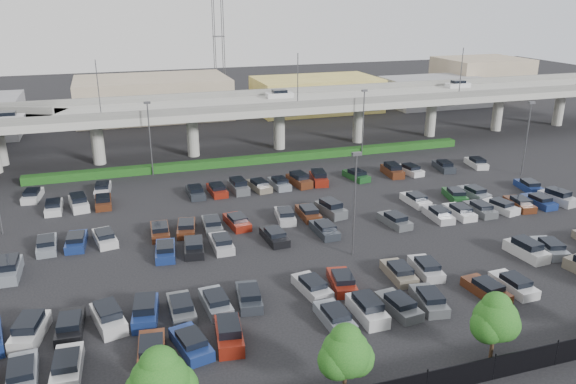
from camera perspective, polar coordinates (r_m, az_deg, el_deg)
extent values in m
plane|color=black|center=(61.80, 3.51, -3.30)|extent=(280.00, 280.00, 0.00)
cube|color=gray|center=(89.07, -4.01, 8.67)|extent=(150.00, 13.00, 1.10)
cube|color=#5E5F5A|center=(82.93, -2.95, 8.63)|extent=(150.00, 0.50, 1.00)
cube|color=#5E5F5A|center=(94.87, -4.98, 9.96)|extent=(150.00, 0.50, 1.00)
cylinder|color=gray|center=(87.35, -18.78, 4.84)|extent=(1.80, 1.80, 6.70)
cube|color=#5E5F5A|center=(86.67, -19.01, 6.85)|extent=(2.60, 9.75, 0.50)
cylinder|color=gray|center=(88.19, -9.66, 5.74)|extent=(1.80, 1.80, 6.70)
cube|color=#5E5F5A|center=(87.51, -9.77, 7.74)|extent=(2.60, 9.75, 0.50)
cylinder|color=gray|center=(91.19, -0.89, 6.47)|extent=(1.80, 1.80, 6.70)
cube|color=#5E5F5A|center=(90.54, -0.90, 8.41)|extent=(2.60, 9.75, 0.50)
cylinder|color=gray|center=(96.16, 7.16, 7.00)|extent=(1.80, 1.80, 6.70)
cube|color=#5E5F5A|center=(95.54, 7.24, 8.85)|extent=(2.60, 9.75, 0.50)
cylinder|color=gray|center=(102.81, 14.31, 7.36)|extent=(1.80, 1.80, 6.70)
cube|color=#5E5F5A|center=(102.23, 14.46, 9.09)|extent=(2.60, 9.75, 0.50)
cylinder|color=gray|center=(110.84, 20.52, 7.58)|extent=(1.80, 1.80, 6.70)
cube|color=#5E5F5A|center=(110.30, 20.71, 9.18)|extent=(2.60, 9.75, 0.50)
cylinder|color=gray|center=(119.97, 25.84, 7.70)|extent=(1.80, 1.80, 6.70)
cube|color=#5E5F5A|center=(119.47, 26.07, 9.17)|extent=(2.60, 9.75, 0.50)
cube|color=#A5A5A9|center=(84.34, -26.63, 6.71)|extent=(4.40, 1.82, 0.82)
cube|color=black|center=(84.23, -26.70, 7.13)|extent=(2.30, 1.60, 0.50)
cube|color=silver|center=(93.34, -0.87, 9.81)|extent=(4.40, 1.82, 0.82)
cube|color=black|center=(93.23, -0.87, 10.20)|extent=(2.30, 1.60, 0.50)
cube|color=silver|center=(108.26, 16.88, 10.34)|extent=(4.40, 1.82, 0.82)
cube|color=black|center=(108.17, 16.91, 10.67)|extent=(2.30, 1.60, 0.50)
cylinder|color=#46464B|center=(79.71, -18.70, 9.76)|extent=(0.14, 0.14, 8.00)
cylinder|color=#46464B|center=(84.24, 0.99, 11.23)|extent=(0.14, 0.14, 8.00)
cylinder|color=#46464B|center=(96.98, 17.17, 11.48)|extent=(0.14, 0.14, 8.00)
cylinder|color=gray|center=(92.33, -27.24, 4.46)|extent=(1.60, 1.60, 6.70)
cube|color=#103910|center=(84.04, -2.73, 3.34)|extent=(66.00, 1.60, 1.10)
cube|color=black|center=(39.99, 19.01, -16.84)|extent=(70.00, 0.06, 1.80)
cylinder|color=black|center=(37.96, 13.91, -18.28)|extent=(0.10, 0.10, 2.00)
cylinder|color=black|center=(40.48, 20.21, -16.34)|extent=(0.10, 0.10, 2.00)
cylinder|color=black|center=(43.43, 25.61, -14.50)|extent=(0.10, 0.10, 2.00)
sphere|color=#154E14|center=(33.26, -12.86, -18.35)|extent=(3.39, 3.39, 3.39)
sphere|color=#154E14|center=(32.78, -12.94, -16.88)|extent=(2.30, 2.30, 2.30)
sphere|color=#154E14|center=(35.47, 5.89, -15.99)|extent=(3.04, 3.04, 3.04)
sphere|color=#154E14|center=(36.11, 6.86, -16.37)|extent=(2.39, 2.39, 2.39)
sphere|color=#154E14|center=(35.40, 5.00, -16.69)|extent=(2.39, 2.39, 2.39)
sphere|color=#154E14|center=(35.08, 5.92, -14.71)|extent=(2.06, 2.06, 2.06)
cylinder|color=#332316|center=(42.04, 19.95, -14.87)|extent=(0.26, 0.26, 1.97)
sphere|color=#154E14|center=(40.78, 20.35, -12.05)|extent=(3.07, 3.07, 3.07)
sphere|color=#154E14|center=(41.53, 20.97, -12.41)|extent=(2.41, 2.41, 2.41)
sphere|color=#154E14|center=(40.55, 19.67, -12.70)|extent=(2.41, 2.41, 2.41)
sphere|color=#154E14|center=(40.45, 20.44, -10.90)|extent=(2.08, 2.08, 2.08)
cube|color=slate|center=(42.23, -25.35, -16.45)|extent=(2.08, 4.50, 0.82)
cube|color=black|center=(41.72, -25.51, -15.90)|extent=(1.74, 2.39, 0.50)
cube|color=silver|center=(41.86, -21.49, -16.20)|extent=(2.07, 4.50, 0.82)
cube|color=black|center=(41.34, -21.61, -15.64)|extent=(1.73, 2.39, 0.50)
cube|color=#502715|center=(41.66, -13.68, -15.46)|extent=(2.30, 4.57, 0.82)
cube|color=black|center=(41.14, -13.72, -14.89)|extent=(1.85, 2.46, 0.50)
cube|color=navy|center=(41.83, -9.80, -14.99)|extent=(2.75, 4.69, 0.82)
cube|color=black|center=(41.32, -9.81, -14.42)|extent=(2.07, 2.60, 0.50)
cube|color=maroon|center=(42.12, -6.00, -14.33)|extent=(2.35, 4.59, 1.05)
cube|color=black|center=(41.67, -6.04, -13.40)|extent=(1.91, 2.78, 0.65)
cube|color=slate|center=(44.26, 4.75, -12.64)|extent=(2.01, 4.47, 0.82)
cube|color=black|center=(43.77, 4.87, -12.07)|extent=(1.70, 2.37, 0.50)
cube|color=silver|center=(45.20, 8.04, -11.86)|extent=(1.86, 4.42, 1.05)
cube|color=black|center=(44.79, 8.09, -10.96)|extent=(1.63, 2.61, 0.65)
cube|color=#4B4E52|center=(46.41, 11.15, -11.32)|extent=(2.27, 4.57, 0.82)
cube|color=black|center=(45.95, 11.33, -10.76)|extent=(1.83, 2.45, 0.50)
cube|color=#4B4E52|center=(47.69, 14.10, -10.67)|extent=(2.47, 4.63, 0.82)
cube|color=black|center=(47.24, 14.29, -10.11)|extent=(1.94, 2.52, 0.50)
cube|color=#502715|center=(50.60, 19.48, -9.39)|extent=(2.21, 4.55, 0.82)
cube|color=black|center=(50.17, 19.70, -8.86)|extent=(1.80, 2.44, 0.50)
cube|color=silver|center=(52.21, 21.92, -8.78)|extent=(1.99, 4.47, 0.82)
cube|color=black|center=(51.80, 22.14, -8.26)|extent=(1.69, 2.36, 0.50)
cube|color=silver|center=(46.33, -24.72, -12.80)|extent=(2.72, 4.69, 1.05)
cube|color=black|center=(45.92, -24.86, -11.93)|extent=(2.12, 2.88, 0.65)
cube|color=black|center=(46.05, -21.24, -12.66)|extent=(2.10, 4.51, 0.82)
cube|color=black|center=(45.56, -21.34, -12.11)|extent=(1.75, 2.40, 0.50)
cube|color=silver|center=(45.82, -17.76, -12.22)|extent=(2.77, 4.70, 1.05)
cube|color=black|center=(45.41, -17.87, -11.33)|extent=(2.15, 2.90, 0.65)
cube|color=navy|center=(45.81, -14.26, -11.85)|extent=(2.43, 4.61, 1.05)
cube|color=black|center=(45.40, -14.35, -10.97)|extent=(1.96, 2.80, 0.65)
cube|color=#4B4E52|center=(46.03, -10.78, -11.57)|extent=(1.88, 4.43, 0.82)
cube|color=black|center=(45.54, -10.79, -11.02)|extent=(1.64, 2.32, 0.50)
cube|color=slate|center=(46.35, -7.35, -11.13)|extent=(2.14, 4.52, 0.82)
cube|color=black|center=(45.86, -7.34, -10.58)|extent=(1.76, 2.41, 0.50)
cube|color=#252A31|center=(46.83, -3.99, -10.66)|extent=(2.38, 4.60, 0.82)
cube|color=black|center=(46.35, -3.95, -10.11)|extent=(1.89, 2.49, 0.50)
cube|color=#A5A5A9|center=(48.25, 2.44, -9.66)|extent=(2.41, 4.61, 0.82)
cube|color=black|center=(47.78, 2.53, -9.11)|extent=(1.90, 2.50, 0.50)
cube|color=maroon|center=(49.17, 5.48, -9.14)|extent=(2.56, 4.65, 0.82)
cube|color=black|center=(48.71, 5.60, -8.59)|extent=(1.98, 2.54, 0.50)
cube|color=#6D6555|center=(51.41, 11.18, -8.10)|extent=(2.11, 4.51, 0.82)
cube|color=black|center=(50.97, 11.33, -7.56)|extent=(1.75, 2.40, 0.50)
cube|color=#A5A5A9|center=(52.71, 13.82, -7.58)|extent=(2.33, 4.58, 0.82)
cube|color=black|center=(52.28, 13.99, -7.06)|extent=(1.86, 2.47, 0.50)
cube|color=silver|center=(58.87, 23.04, -5.56)|extent=(2.19, 4.54, 1.05)
cube|color=black|center=(58.55, 23.15, -4.84)|extent=(1.82, 2.73, 0.65)
cube|color=slate|center=(60.68, 25.01, -5.23)|extent=(2.67, 4.68, 0.82)
cube|color=black|center=(60.31, 25.22, -4.76)|extent=(2.03, 2.57, 0.50)
cube|color=slate|center=(56.39, -26.45, -7.19)|extent=(1.89, 4.43, 1.05)
cube|color=black|center=(56.06, -26.57, -6.44)|extent=(1.65, 2.63, 0.65)
cube|color=navy|center=(55.73, -12.34, -5.92)|extent=(2.32, 4.58, 0.82)
cube|color=black|center=(55.29, -12.36, -5.41)|extent=(1.86, 2.47, 0.50)
cube|color=black|center=(56.00, -9.54, -5.60)|extent=(2.38, 4.60, 0.82)
cube|color=black|center=(55.56, -9.54, -5.09)|extent=(1.89, 2.49, 0.50)
cube|color=#A5A5A9|center=(56.40, -6.77, -5.27)|extent=(1.82, 4.40, 0.82)
cube|color=black|center=(55.96, -6.75, -4.76)|extent=(1.60, 2.30, 0.50)
cube|color=black|center=(57.58, -1.39, -4.59)|extent=(2.11, 4.51, 0.82)
cube|color=black|center=(57.15, -1.34, -4.09)|extent=(1.75, 2.40, 0.50)
cube|color=#252A31|center=(59.25, 3.72, -3.91)|extent=(1.95, 4.45, 0.82)
cube|color=black|center=(58.83, 3.81, -3.42)|extent=(1.67, 2.35, 0.50)
cube|color=#4B4E52|center=(62.58, 10.77, -2.91)|extent=(2.30, 4.58, 0.82)
cube|color=black|center=(62.19, 10.89, -2.44)|extent=(1.85, 2.46, 0.50)
cube|color=#A5A5A9|center=(65.29, 15.02, -2.29)|extent=(2.05, 4.49, 0.82)
cube|color=black|center=(64.91, 15.16, -1.84)|extent=(1.72, 2.38, 0.50)
cube|color=silver|center=(66.77, 17.01, -2.00)|extent=(1.86, 4.42, 0.82)
cube|color=black|center=(66.40, 17.16, -1.55)|extent=(1.62, 2.31, 0.50)
cube|color=#4B4E52|center=(68.34, 18.91, -1.71)|extent=(1.87, 4.42, 0.82)
cube|color=black|center=(67.97, 19.06, -1.27)|extent=(1.63, 2.32, 0.50)
cube|color=silver|center=(69.97, 20.72, -1.44)|extent=(2.66, 4.67, 0.82)
cube|color=black|center=(69.62, 20.88, -1.01)|extent=(2.03, 2.57, 0.50)
cube|color=#502715|center=(71.67, 22.45, -1.18)|extent=(2.37, 4.60, 0.82)
cube|color=black|center=(71.33, 22.61, -0.76)|extent=(1.88, 2.49, 0.50)
cube|color=navy|center=(73.44, 24.09, -0.93)|extent=(1.98, 4.46, 0.82)
cube|color=black|center=(73.11, 24.26, -0.52)|extent=(1.69, 2.36, 0.50)
cube|color=#A5A5A9|center=(75.23, 25.67, -0.61)|extent=(2.58, 4.66, 1.05)
cube|color=black|center=(74.98, 25.76, -0.02)|extent=(2.04, 2.85, 0.65)
cube|color=slate|center=(60.57, -23.29, -5.02)|extent=(1.99, 4.47, 0.82)
cube|color=black|center=(60.14, -23.39, -4.55)|extent=(1.69, 2.36, 0.50)
cube|color=navy|center=(60.31, -20.70, -4.77)|extent=(2.14, 4.52, 0.82)
cube|color=black|center=(59.88, -20.78, -4.29)|extent=(1.77, 2.41, 0.50)
cube|color=silver|center=(60.18, -18.09, -4.51)|extent=(2.56, 4.65, 0.82)
cube|color=black|center=(59.75, -18.15, -4.03)|extent=(1.98, 2.54, 0.50)
cube|color=#502715|center=(60.29, -12.87, -3.96)|extent=(2.04, 4.48, 0.82)
cube|color=black|center=(59.87, -12.90, -3.48)|extent=(1.71, 2.38, 0.50)
cube|color=#502715|center=(60.54, -10.29, -3.67)|extent=(2.57, 4.65, 0.82)
cube|color=black|center=(60.11, -10.29, -3.19)|extent=(1.98, 2.55, 0.50)
cube|color=#4B4E52|center=(60.90, -7.73, -3.38)|extent=(2.04, 4.49, 0.82)
cube|color=black|center=(60.48, -7.72, -2.90)|extent=(1.72, 2.38, 0.50)
cube|color=maroon|center=(61.39, -5.20, -3.09)|extent=(2.34, 4.59, 0.82)
cube|color=black|center=(60.97, -5.18, -2.61)|extent=(1.87, 2.48, 0.50)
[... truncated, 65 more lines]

